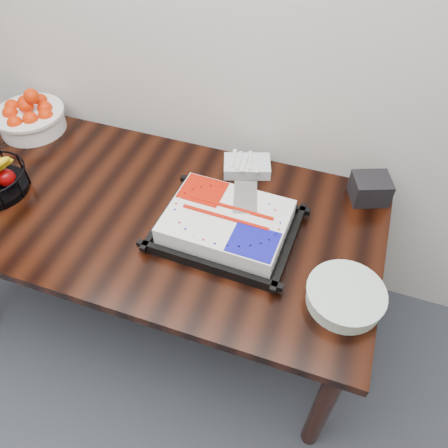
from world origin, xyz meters
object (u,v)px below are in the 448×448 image
(tangerine_bowl, at_px, (29,113))
(plate_stack, at_px, (345,296))
(cake_tray, at_px, (227,224))
(napkin_box, at_px, (370,189))
(table, at_px, (153,224))

(tangerine_bowl, bearing_deg, plate_stack, -17.32)
(plate_stack, bearing_deg, tangerine_bowl, 162.68)
(cake_tray, xyz_separation_m, plate_stack, (0.46, -0.16, -0.02))
(tangerine_bowl, relative_size, napkin_box, 2.24)
(table, distance_m, cake_tray, 0.35)
(table, bearing_deg, tangerine_bowl, 157.96)
(cake_tray, distance_m, plate_stack, 0.49)
(table, bearing_deg, plate_stack, -12.51)
(cake_tray, bearing_deg, table, 177.51)
(table, distance_m, tangerine_bowl, 0.83)
(cake_tray, height_order, napkin_box, same)
(table, relative_size, tangerine_bowl, 5.63)
(cake_tray, xyz_separation_m, tangerine_bowl, (-1.08, 0.32, 0.04))
(table, bearing_deg, cake_tray, -2.49)
(tangerine_bowl, bearing_deg, napkin_box, 1.61)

